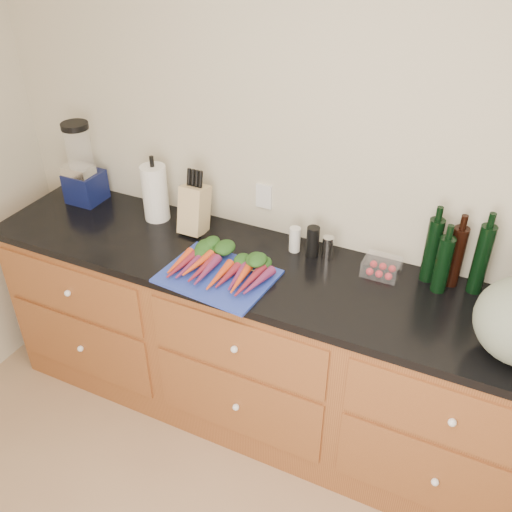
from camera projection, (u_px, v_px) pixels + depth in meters
The scene contains 13 objects.
wall_back at pixel (396, 184), 2.41m from camera, with size 4.10×0.05×2.60m, color beige.
cabinets at pixel (353, 378), 2.64m from camera, with size 3.60×0.64×0.90m.
countertop at pixel (364, 298), 2.38m from camera, with size 3.64×0.62×0.04m, color black.
cutting_board at pixel (218, 276), 2.46m from camera, with size 0.47×0.35×0.01m, color #253BAC.
carrots at pixel (222, 265), 2.47m from camera, with size 0.42×0.31×0.06m.
blender_appliance at pixel (82, 168), 2.94m from camera, with size 0.17×0.17×0.43m.
paper_towel at pixel (155, 193), 2.81m from camera, with size 0.13×0.13×0.28m, color white.
knife_block at pixel (194, 209), 2.73m from camera, with size 0.12×0.12×0.23m, color tan.
grinder_salt at pixel (295, 239), 2.61m from camera, with size 0.05×0.05×0.12m, color silver.
grinder_pepper at pixel (313, 241), 2.57m from camera, with size 0.06×0.06×0.15m, color black.
canister_chrome at pixel (328, 248), 2.55m from camera, with size 0.05×0.05×0.11m, color silver.
tomato_box at pixel (381, 267), 2.47m from camera, with size 0.16×0.12×0.07m, color white.
bottles at pixel (453, 257), 2.34m from camera, with size 0.26×0.13×0.31m.
Camera 1 is at (0.40, -0.59, 2.39)m, focal length 40.00 mm.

